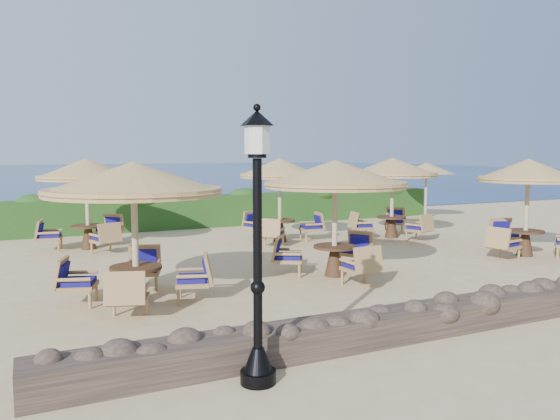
% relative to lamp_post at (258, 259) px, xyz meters
% --- Properties ---
extents(ground, '(120.00, 120.00, 0.00)m').
position_rel_lamp_post_xyz_m(ground, '(4.80, 6.80, -1.55)').
color(ground, tan).
rests_on(ground, ground).
extents(sea, '(160.00, 160.00, 0.00)m').
position_rel_lamp_post_xyz_m(sea, '(4.80, 76.80, -1.55)').
color(sea, navy).
rests_on(sea, ground).
extents(hedge, '(18.00, 0.90, 1.20)m').
position_rel_lamp_post_xyz_m(hedge, '(4.80, 14.00, -0.95)').
color(hedge, '#1B3F14').
rests_on(hedge, ground).
extents(stone_wall, '(15.00, 0.65, 0.44)m').
position_rel_lamp_post_xyz_m(stone_wall, '(4.80, 0.60, -1.33)').
color(stone_wall, brown).
rests_on(stone_wall, ground).
extents(lamp_post, '(0.44, 0.44, 3.31)m').
position_rel_lamp_post_xyz_m(lamp_post, '(0.00, 0.00, 0.00)').
color(lamp_post, black).
rests_on(lamp_post, ground).
extents(extra_parasol, '(2.30, 2.30, 2.41)m').
position_rel_lamp_post_xyz_m(extra_parasol, '(12.60, 12.00, 0.62)').
color(extra_parasol, '#C3B28A').
rests_on(extra_parasol, ground).
extents(cafe_set_0, '(3.28, 3.28, 2.65)m').
position_rel_lamp_post_xyz_m(cafe_set_0, '(-0.69, 4.27, 0.38)').
color(cafe_set_0, '#C3B28A').
rests_on(cafe_set_0, ground).
extents(cafe_set_1, '(3.26, 3.26, 2.65)m').
position_rel_lamp_post_xyz_m(cafe_set_1, '(3.85, 4.66, 0.45)').
color(cafe_set_1, '#C3B28A').
rests_on(cafe_set_1, ground).
extents(cafe_set_2, '(2.76, 2.76, 2.65)m').
position_rel_lamp_post_xyz_m(cafe_set_2, '(9.84, 4.58, 0.32)').
color(cafe_set_2, '#C3B28A').
rests_on(cafe_set_2, ground).
extents(cafe_set_3, '(2.82, 2.82, 2.65)m').
position_rel_lamp_post_xyz_m(cafe_set_3, '(-0.89, 10.77, 0.35)').
color(cafe_set_3, '#C3B28A').
rests_on(cafe_set_3, ground).
extents(cafe_set_4, '(2.71, 2.75, 2.65)m').
position_rel_lamp_post_xyz_m(cafe_set_4, '(4.76, 9.58, 0.30)').
color(cafe_set_4, '#C3B28A').
rests_on(cafe_set_4, ground).
extents(cafe_set_5, '(2.94, 2.94, 2.65)m').
position_rel_lamp_post_xyz_m(cafe_set_5, '(8.51, 8.81, 0.39)').
color(cafe_set_5, '#C3B28A').
rests_on(cafe_set_5, ground).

